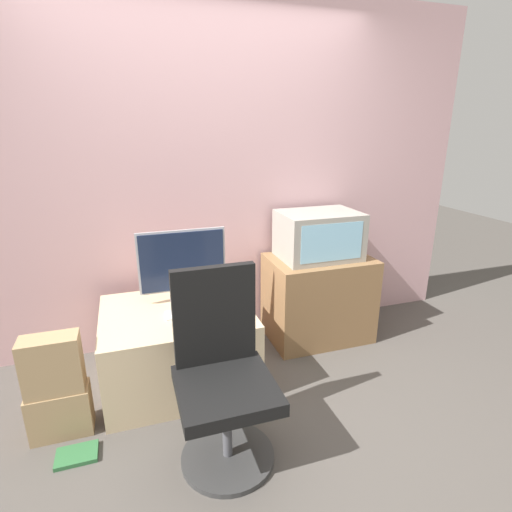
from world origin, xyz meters
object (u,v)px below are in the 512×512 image
at_px(keyboard, 190,313).
at_px(crt_tv, 319,235).
at_px(main_monitor, 183,265).
at_px(mouse, 222,306).
at_px(book, 77,455).
at_px(office_chair, 223,380).
at_px(cardboard_box_lower, 61,412).

xyz_separation_m(keyboard, crt_tv, (1.08, 0.35, 0.33)).
height_order(keyboard, crt_tv, crt_tv).
distance_m(main_monitor, crt_tv, 1.09).
height_order(keyboard, mouse, mouse).
height_order(crt_tv, book, crt_tv).
bearing_deg(mouse, crt_tv, 21.27).
distance_m(crt_tv, office_chair, 1.48).
bearing_deg(keyboard, book, -147.86).
bearing_deg(keyboard, mouse, 5.15).
distance_m(cardboard_box_lower, book, 0.27).
height_order(main_monitor, book, main_monitor).
bearing_deg(book, keyboard, 32.14).
bearing_deg(main_monitor, office_chair, -86.07).
height_order(crt_tv, office_chair, crt_tv).
distance_m(main_monitor, keyboard, 0.33).
bearing_deg(crt_tv, office_chair, -135.91).
bearing_deg(main_monitor, book, -136.69).
bearing_deg(office_chair, crt_tv, 44.09).
bearing_deg(keyboard, crt_tv, 18.19).
bearing_deg(main_monitor, mouse, -42.91).
distance_m(keyboard, book, 0.98).
xyz_separation_m(main_monitor, cardboard_box_lower, (-0.79, -0.44, -0.64)).
bearing_deg(office_chair, mouse, 76.31).
distance_m(main_monitor, office_chair, 0.92).
height_order(keyboard, office_chair, office_chair).
distance_m(mouse, book, 1.16).
bearing_deg(crt_tv, mouse, -158.73).
relative_size(office_chair, book, 4.76).
bearing_deg(mouse, main_monitor, 137.09).
bearing_deg(main_monitor, cardboard_box_lower, -150.72).
distance_m(crt_tv, book, 2.13).
height_order(mouse, crt_tv, crt_tv).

